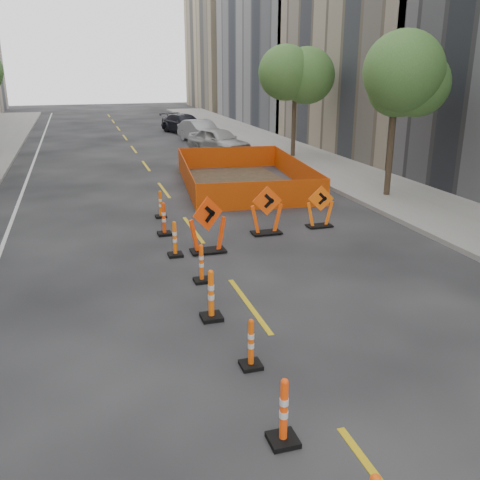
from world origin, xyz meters
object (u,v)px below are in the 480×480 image
object	(u,v)px
chevron_sign_center	(267,210)
parked_car_far	(185,124)
channelizer_6	(175,239)
channelizer_8	(160,204)
parked_car_near	(219,141)
channelizer_5	(201,263)
channelizer_4	(211,295)
channelizer_7	(164,219)
parked_car_mid	(201,131)
channelizer_2	(284,411)
chevron_sign_left	(208,225)
channelizer_3	(251,343)
chevron_sign_right	(320,207)

from	to	relation	value
chevron_sign_center	parked_car_far	distance (m)	26.52
channelizer_6	channelizer_8	bearing A→B (deg)	86.85
parked_car_near	channelizer_5	bearing A→B (deg)	-128.30
channelizer_6	channelizer_8	world-z (taller)	channelizer_6
channelizer_4	parked_car_far	size ratio (longest dim) A/B	0.22
channelizer_7	parked_car_mid	bearing A→B (deg)	74.01
channelizer_2	chevron_sign_left	xyz separation A→B (m)	(0.89, 8.24, 0.31)
channelizer_3	channelizer_4	bearing A→B (deg)	96.09
channelizer_6	parked_car_far	world-z (taller)	parked_car_far
channelizer_5	chevron_sign_right	distance (m)	5.93
chevron_sign_left	chevron_sign_center	world-z (taller)	chevron_sign_left
parked_car_mid	chevron_sign_center	bearing A→B (deg)	-109.79
chevron_sign_left	chevron_sign_right	xyz separation A→B (m)	(4.14, 1.38, -0.13)
channelizer_2	parked_car_near	distance (m)	25.86
channelizer_8	chevron_sign_right	world-z (taller)	chevron_sign_right
parked_car_mid	channelizer_2	bearing A→B (deg)	-113.26
channelizer_5	parked_car_near	bearing A→B (deg)	74.12
channelizer_3	channelizer_7	size ratio (longest dim) A/B	0.89
parked_car_near	channelizer_6	bearing A→B (deg)	-130.98
channelizer_2	channelizer_6	distance (m)	8.19
channelizer_3	chevron_sign_center	world-z (taller)	chevron_sign_center
channelizer_8	channelizer_5	bearing A→B (deg)	-89.35
channelizer_7	channelizer_4	bearing A→B (deg)	-89.87
chevron_sign_center	chevron_sign_right	distance (m)	1.96
channelizer_5	channelizer_7	world-z (taller)	channelizer_7
parked_car_far	parked_car_near	bearing A→B (deg)	-110.39
channelizer_7	parked_car_far	bearing A→B (deg)	77.35
channelizer_4	channelizer_6	distance (m)	4.10
parked_car_near	parked_car_far	distance (m)	10.56
parked_car_mid	parked_car_far	size ratio (longest dim) A/B	0.92
channelizer_4	channelizer_5	distance (m)	2.07
channelizer_5	parked_car_near	world-z (taller)	parked_car_near
chevron_sign_right	parked_car_far	xyz separation A→B (m)	(0.66, 26.17, 0.02)
channelizer_5	channelizer_6	size ratio (longest dim) A/B	0.96
channelizer_5	parked_car_near	distance (m)	19.85
channelizer_4	parked_car_near	xyz separation A→B (m)	(5.69, 21.14, 0.22)
channelizer_5	channelizer_3	bearing A→B (deg)	-90.56
channelizer_4	channelizer_5	bearing A→B (deg)	82.80
channelizer_2	parked_car_near	bearing A→B (deg)	77.38
channelizer_3	parked_car_near	bearing A→B (deg)	76.73
channelizer_5	parked_car_near	size ratio (longest dim) A/B	0.21
channelizer_8	chevron_sign_center	size ratio (longest dim) A/B	0.62
channelizer_2	chevron_sign_right	size ratio (longest dim) A/B	0.75
chevron_sign_right	chevron_sign_left	bearing A→B (deg)	-149.29
channelizer_4	channelizer_8	world-z (taller)	channelizer_4
chevron_sign_right	parked_car_mid	size ratio (longest dim) A/B	0.31
channelizer_6	parked_car_mid	world-z (taller)	parked_car_mid
channelizer_6	channelizer_8	xyz separation A→B (m)	(0.23, 4.10, -0.03)
channelizer_2	parked_car_mid	size ratio (longest dim) A/B	0.23
parked_car_far	chevron_sign_left	bearing A→B (deg)	-120.08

